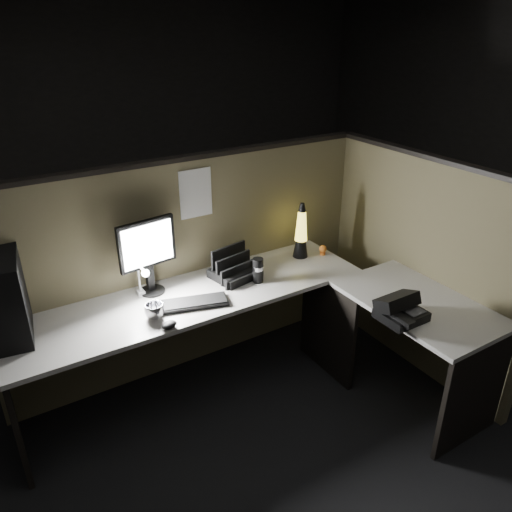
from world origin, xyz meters
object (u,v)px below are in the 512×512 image
monitor (148,250)px  desk_phone (399,309)px  lava_lamp (301,235)px  keyboard (191,303)px  pc_tower (5,296)px

monitor → desk_phone: (1.10, -1.06, -0.23)m
monitor → lava_lamp: size_ratio=1.18×
keyboard → lava_lamp: lava_lamp is taller
monitor → keyboard: bearing=-72.2°
pc_tower → monitor: monitor is taller
monitor → desk_phone: 1.55m
monitor → desk_phone: size_ratio=1.81×
keyboard → desk_phone: desk_phone is taller
keyboard → lava_lamp: size_ratio=1.09×
pc_tower → desk_phone: size_ratio=1.76×
pc_tower → lava_lamp: pc_tower is taller
desk_phone → lava_lamp: bearing=89.4°
pc_tower → monitor: size_ratio=0.97×
pc_tower → keyboard: pc_tower is taller
monitor → desk_phone: bearing=-51.8°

